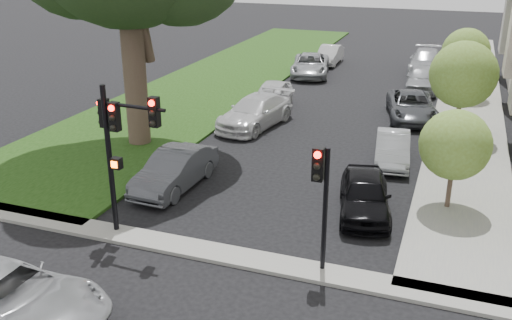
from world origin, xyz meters
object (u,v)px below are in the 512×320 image
(traffic_signal_secondary, at_px, (321,187))
(car_parked_4, at_px, (426,61))
(small_tree_b, at_px, (463,75))
(car_parked_1, at_px, (392,148))
(car_parked_6, at_px, (255,112))
(small_tree_c, at_px, (466,52))
(traffic_signal_main, at_px, (119,135))
(car_parked_8, at_px, (310,65))
(car_parked_7, at_px, (272,96))
(car_cross_near, at_px, (3,298))
(car_parked_0, at_px, (365,194))
(car_parked_3, at_px, (422,78))
(car_parked_9, at_px, (329,55))
(car_parked_2, at_px, (412,106))
(car_parked_5, at_px, (175,170))
(small_tree_a, at_px, (455,145))

(traffic_signal_secondary, distance_m, car_parked_4, 28.09)
(small_tree_b, relative_size, car_parked_1, 1.17)
(car_parked_6, bearing_deg, traffic_signal_secondary, -52.17)
(small_tree_c, relative_size, traffic_signal_main, 0.84)
(traffic_signal_main, height_order, car_parked_8, traffic_signal_main)
(traffic_signal_secondary, bearing_deg, car_parked_4, 88.49)
(car_parked_1, xyz_separation_m, car_parked_7, (-7.39, 6.02, 0.12))
(car_cross_near, relative_size, car_parked_8, 1.03)
(car_parked_0, bearing_deg, car_parked_3, 77.31)
(car_parked_3, bearing_deg, small_tree_b, -78.06)
(traffic_signal_main, relative_size, car_parked_8, 0.92)
(car_parked_9, bearing_deg, car_parked_8, -95.13)
(car_parked_2, relative_size, car_parked_5, 1.14)
(car_parked_7, relative_size, car_parked_8, 0.84)
(small_tree_b, bearing_deg, car_parked_0, -105.87)
(traffic_signal_main, bearing_deg, small_tree_a, 29.34)
(car_parked_1, relative_size, car_parked_6, 0.75)
(car_parked_1, bearing_deg, car_parked_4, 83.42)
(car_parked_4, relative_size, car_parked_8, 1.02)
(traffic_signal_secondary, relative_size, car_parked_3, 0.81)
(car_parked_9, bearing_deg, car_parked_3, -40.68)
(car_parked_2, distance_m, car_parked_9, 14.43)
(car_parked_8, bearing_deg, small_tree_c, -26.26)
(small_tree_c, bearing_deg, car_parked_8, 165.11)
(car_parked_1, distance_m, car_parked_3, 13.09)
(small_tree_a, distance_m, car_parked_4, 22.77)
(car_parked_6, distance_m, car_parked_9, 16.46)
(small_tree_a, relative_size, traffic_signal_main, 0.74)
(traffic_signal_secondary, distance_m, car_parked_7, 16.78)
(car_parked_5, bearing_deg, car_parked_6, 90.70)
(car_parked_1, xyz_separation_m, car_parked_8, (-7.55, 14.87, 0.09))
(car_parked_6, relative_size, car_parked_7, 1.17)
(car_parked_9, bearing_deg, car_parked_5, -91.10)
(car_cross_near, relative_size, car_parked_6, 1.04)
(traffic_signal_main, distance_m, car_parked_7, 15.52)
(small_tree_b, height_order, car_parked_4, small_tree_b)
(small_tree_a, xyz_separation_m, traffic_signal_main, (-9.62, -5.41, 0.97))
(traffic_signal_main, height_order, car_parked_2, traffic_signal_main)
(car_parked_5, relative_size, car_parked_9, 1.07)
(car_parked_2, bearing_deg, car_parked_1, -102.26)
(car_parked_4, bearing_deg, car_parked_6, -115.84)
(car_parked_2, height_order, car_parked_5, car_parked_5)
(car_parked_2, relative_size, car_parked_8, 0.95)
(small_tree_c, xyz_separation_m, car_parked_0, (-2.70, -17.40, -2.03))
(car_parked_9, bearing_deg, car_parked_2, -60.19)
(small_tree_b, relative_size, car_parked_4, 0.85)
(car_parked_2, height_order, car_parked_8, car_parked_8)
(traffic_signal_secondary, bearing_deg, traffic_signal_main, 179.64)
(car_parked_8, bearing_deg, car_parked_2, -57.98)
(car_parked_5, bearing_deg, traffic_signal_secondary, -27.94)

